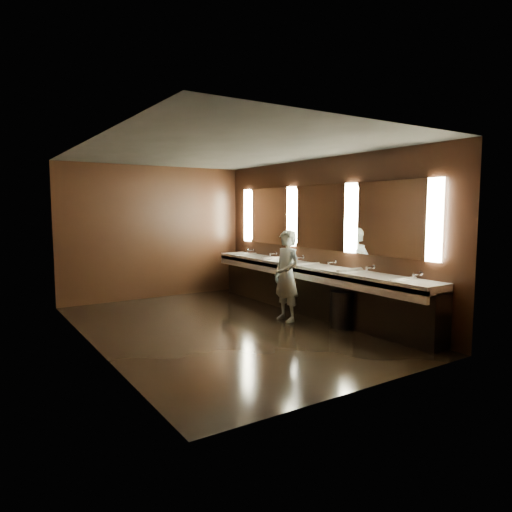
% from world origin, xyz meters
% --- Properties ---
extents(floor, '(6.00, 6.00, 0.00)m').
position_xyz_m(floor, '(0.00, 0.00, 0.00)').
color(floor, black).
rests_on(floor, ground).
extents(ceiling, '(4.00, 6.00, 0.02)m').
position_xyz_m(ceiling, '(0.00, 0.00, 2.80)').
color(ceiling, '#2D2D2B').
rests_on(ceiling, wall_back).
extents(wall_back, '(4.00, 0.02, 2.80)m').
position_xyz_m(wall_back, '(0.00, 3.00, 1.40)').
color(wall_back, black).
rests_on(wall_back, floor).
extents(wall_front, '(4.00, 0.02, 2.80)m').
position_xyz_m(wall_front, '(0.00, -3.00, 1.40)').
color(wall_front, black).
rests_on(wall_front, floor).
extents(wall_left, '(0.02, 6.00, 2.80)m').
position_xyz_m(wall_left, '(-2.00, 0.00, 1.40)').
color(wall_left, black).
rests_on(wall_left, floor).
extents(wall_right, '(0.02, 6.00, 2.80)m').
position_xyz_m(wall_right, '(2.00, 0.00, 1.40)').
color(wall_right, black).
rests_on(wall_right, floor).
extents(sink_counter, '(0.55, 5.40, 1.01)m').
position_xyz_m(sink_counter, '(1.79, 0.00, 0.50)').
color(sink_counter, black).
rests_on(sink_counter, floor).
extents(mirror_band, '(0.06, 5.03, 1.15)m').
position_xyz_m(mirror_band, '(1.98, -0.00, 1.75)').
color(mirror_band, '#F9F4C8').
rests_on(mirror_band, wall_right).
extents(person, '(0.40, 0.58, 1.55)m').
position_xyz_m(person, '(1.13, -0.17, 0.77)').
color(person, '#92B9DA').
rests_on(person, floor).
extents(trash_bin, '(0.46, 0.46, 0.59)m').
position_xyz_m(trash_bin, '(1.58, -1.05, 0.30)').
color(trash_bin, black).
rests_on(trash_bin, floor).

